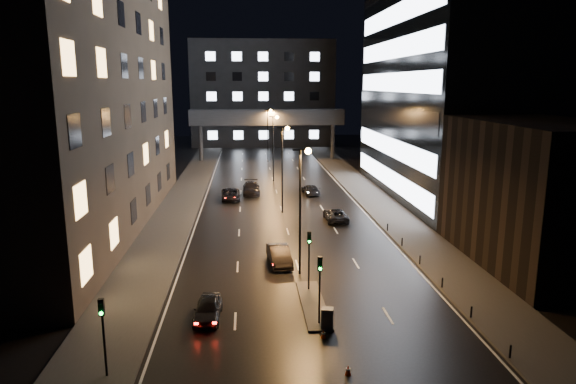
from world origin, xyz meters
name	(u,v)px	position (x,y,z in m)	size (l,w,h in m)	color
ground	(276,192)	(0.00, 40.00, 0.00)	(160.00, 160.00, 0.00)	black
sidewalk_left	(183,201)	(-12.50, 35.00, 0.07)	(5.00, 110.00, 0.15)	#383533
sidewalk_right	(372,197)	(12.50, 35.00, 0.07)	(5.00, 110.00, 0.15)	#383533
building_left	(59,31)	(-22.50, 24.00, 20.00)	(15.00, 48.00, 40.00)	#2D2319
building_right_low	(539,194)	(20.00, 9.00, 6.00)	(10.00, 18.00, 12.00)	black
building_right_glass	(472,23)	(25.00, 36.00, 22.50)	(20.00, 36.00, 45.00)	black
building_far	(262,93)	(0.00, 98.00, 12.50)	(34.00, 14.00, 25.00)	#333335
skybridge	(267,118)	(0.00, 70.00, 8.34)	(30.00, 3.00, 10.00)	#333335
median_island	(313,304)	(0.30, 2.00, 0.07)	(1.60, 8.00, 0.15)	#383533
traffic_signal_near	(309,251)	(0.30, 4.49, 3.09)	(0.28, 0.34, 4.40)	black
traffic_signal_far	(320,279)	(0.30, -1.01, 3.09)	(0.28, 0.34, 4.40)	black
traffic_signal_corner	(103,326)	(-11.50, -6.01, 2.94)	(0.28, 0.34, 4.40)	black
bollard_row	(430,271)	(10.20, 6.50, 0.45)	(0.12, 25.12, 0.90)	black
streetlight_near	(302,195)	(0.16, 8.00, 6.50)	(1.45, 0.50, 10.15)	black
streetlight_mid_a	(284,158)	(0.16, 28.00, 6.50)	(1.45, 0.50, 10.15)	black
streetlight_mid_b	(274,140)	(0.16, 48.00, 6.50)	(1.45, 0.50, 10.15)	black
streetlight_far	(269,128)	(0.16, 68.00, 6.50)	(1.45, 0.50, 10.15)	black
car_away_a	(208,309)	(-6.75, 0.47, 0.70)	(1.65, 4.11, 1.40)	black
car_away_b	(279,255)	(-1.50, 10.37, 0.78)	(1.66, 4.76, 1.57)	black
car_away_c	(231,194)	(-6.28, 35.31, 0.71)	(2.37, 5.13, 1.43)	black
car_away_d	(251,188)	(-3.54, 38.69, 0.82)	(2.29, 5.62, 1.63)	black
car_toward_a	(336,215)	(5.64, 23.80, 0.69)	(2.27, 4.93, 1.37)	black
car_toward_b	(310,190)	(4.57, 37.82, 0.67)	(1.89, 4.64, 1.35)	black
utility_cabinet	(327,318)	(0.70, -1.70, 0.80)	(0.72, 0.57, 1.30)	#48484A
cone_a	(323,334)	(0.31, -2.65, 0.24)	(0.33, 0.33, 0.49)	#FF510D
cone_b	(348,370)	(1.02, -6.72, 0.28)	(0.32, 0.32, 0.56)	#E43C0C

